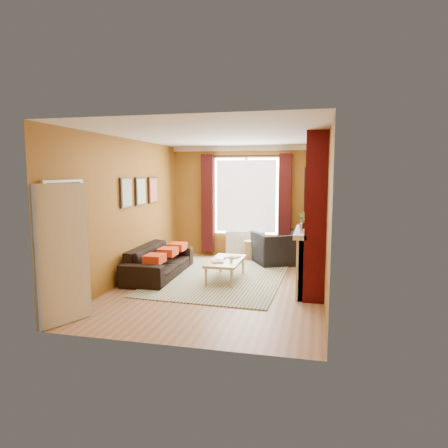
{
  "coord_description": "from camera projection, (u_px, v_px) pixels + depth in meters",
  "views": [
    {
      "loc": [
        1.73,
        -7.2,
        2.12
      ],
      "look_at": [
        0.0,
        0.25,
        1.15
      ],
      "focal_mm": 32.0,
      "sensor_mm": 36.0,
      "label": 1
    }
  ],
  "objects": [
    {
      "name": "sofa",
      "position": [
        159.0,
        261.0,
        8.29
      ],
      "size": [
        0.92,
        2.2,
        0.63
      ],
      "primitive_type": "imported",
      "rotation": [
        0.0,
        0.0,
        1.6
      ],
      "color": "black",
      "rests_on": "ground"
    },
    {
      "name": "coffee_table",
      "position": [
        226.0,
        262.0,
        7.94
      ],
      "size": [
        0.63,
        1.24,
        0.41
      ],
      "rotation": [
        0.0,
        0.0,
        -0.01
      ],
      "color": "tan",
      "rests_on": "ground"
    },
    {
      "name": "tv_remote",
      "position": [
        225.0,
        258.0,
        8.06
      ],
      "size": [
        0.09,
        0.18,
        0.02
      ],
      "rotation": [
        0.0,
        0.0,
        0.24
      ],
      "color": "#252527",
      "rests_on": "coffee_table"
    },
    {
      "name": "armchair",
      "position": [
        280.0,
        248.0,
        9.36
      ],
      "size": [
        1.51,
        1.45,
        0.76
      ],
      "primitive_type": "imported",
      "rotation": [
        0.0,
        0.0,
        3.64
      ],
      "color": "black",
      "rests_on": "ground"
    },
    {
      "name": "striped_rug",
      "position": [
        221.0,
        277.0,
        8.15
      ],
      "size": [
        2.62,
        3.53,
        0.02
      ],
      "rotation": [
        0.0,
        0.0,
        -0.04
      ],
      "color": "#345791",
      "rests_on": "ground"
    },
    {
      "name": "wicker_stool",
      "position": [
        252.0,
        250.0,
        9.85
      ],
      "size": [
        0.43,
        0.43,
        0.47
      ],
      "rotation": [
        0.0,
        0.0,
        0.13
      ],
      "color": "olive",
      "rests_on": "ground"
    },
    {
      "name": "book_b",
      "position": [
        230.0,
        256.0,
        8.23
      ],
      "size": [
        0.32,
        0.35,
        0.02
      ],
      "primitive_type": "imported",
      "rotation": [
        0.0,
        0.0,
        -0.52
      ],
      "color": "#999999",
      "rests_on": "coffee_table"
    },
    {
      "name": "room_walls",
      "position": [
        256.0,
        213.0,
        7.56
      ],
      "size": [
        3.82,
        5.54,
        2.83
      ],
      "color": "brown",
      "rests_on": "ground"
    },
    {
      "name": "ground",
      "position": [
        221.0,
        285.0,
        7.61
      ],
      "size": [
        5.5,
        5.5,
        0.0
      ],
      "primitive_type": "plane",
      "color": "#8B5F3F",
      "rests_on": "ground"
    },
    {
      "name": "book_a",
      "position": [
        212.0,
        261.0,
        7.75
      ],
      "size": [
        0.3,
        0.35,
        0.03
      ],
      "primitive_type": "imported",
      "rotation": [
        0.0,
        0.0,
        0.34
      ],
      "color": "#999999",
      "rests_on": "coffee_table"
    },
    {
      "name": "floor_lamp",
      "position": [
        308.0,
        206.0,
        9.37
      ],
      "size": [
        0.29,
        0.29,
        1.73
      ],
      "rotation": [
        0.0,
        0.0,
        -0.14
      ],
      "color": "black",
      "rests_on": "ground"
    },
    {
      "name": "mug",
      "position": [
        231.0,
        259.0,
        7.8
      ],
      "size": [
        0.1,
        0.1,
        0.08
      ],
      "primitive_type": "imported",
      "rotation": [
        0.0,
        0.0,
        0.2
      ],
      "color": "#999999",
      "rests_on": "coffee_table"
    }
  ]
}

